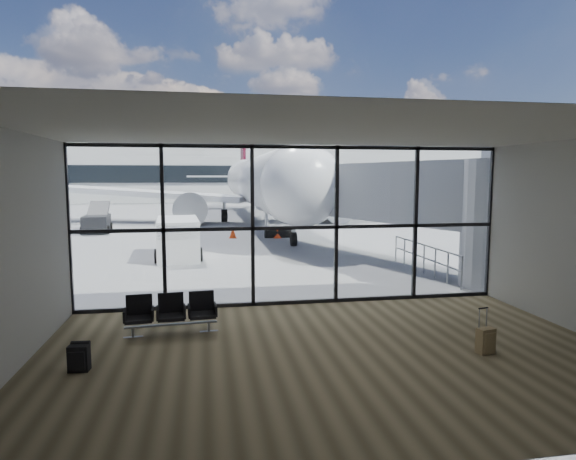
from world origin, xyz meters
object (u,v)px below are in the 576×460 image
object	(u,v)px
seating_row	(171,312)
suitcase	(486,341)
airliner	(260,182)
service_van	(178,238)
backpack	(79,358)
belt_loader	(97,222)

from	to	relation	value
seating_row	suitcase	xyz separation A→B (m)	(6.44, -2.49, -0.22)
airliner	service_van	size ratio (longest dim) A/B	9.69
seating_row	service_van	xyz separation A→B (m)	(-0.39, 10.69, 0.39)
seating_row	backpack	xyz separation A→B (m)	(-1.55, -2.00, -0.25)
seating_row	suitcase	world-z (taller)	suitcase
suitcase	belt_loader	distance (m)	27.41
suitcase	service_van	distance (m)	14.86
backpack	airliner	bearing A→B (deg)	82.34
backpack	service_van	size ratio (longest dim) A/B	0.13
backpack	service_van	distance (m)	12.76
belt_loader	service_van	bearing A→B (deg)	-67.88
suitcase	backpack	bearing A→B (deg)	164.41
airliner	suitcase	bearing A→B (deg)	-88.03
suitcase	belt_loader	size ratio (longest dim) A/B	0.22
seating_row	belt_loader	bearing A→B (deg)	101.49
seating_row	service_van	distance (m)	10.70
suitcase	service_van	xyz separation A→B (m)	(-6.83, 13.18, 0.62)
service_van	belt_loader	xyz separation A→B (m)	(-5.77, 11.16, -0.25)
backpack	airliner	size ratio (longest dim) A/B	0.01
airliner	belt_loader	size ratio (longest dim) A/B	9.24
suitcase	service_van	world-z (taller)	service_van
seating_row	airliner	world-z (taller)	airliner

